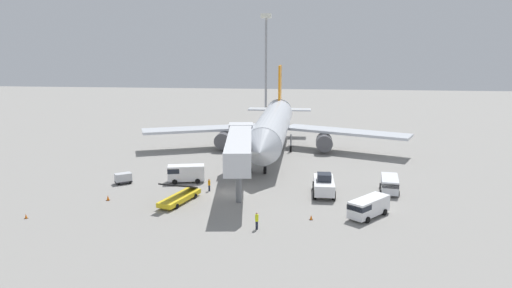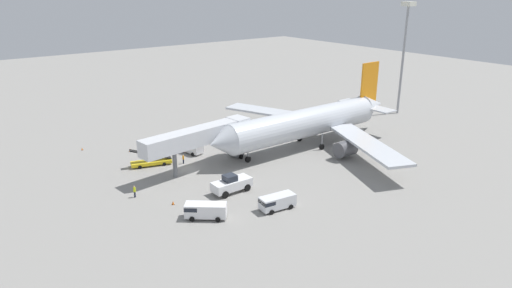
% 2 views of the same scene
% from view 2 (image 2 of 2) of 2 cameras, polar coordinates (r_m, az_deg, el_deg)
% --- Properties ---
extents(ground_plane, '(300.00, 300.00, 0.00)m').
position_cam_2_polar(ground_plane, '(77.46, -8.44, -3.10)').
color(ground_plane, gray).
extents(airplane_at_gate, '(47.34, 43.13, 14.40)m').
position_cam_2_polar(airplane_at_gate, '(86.61, 6.65, 2.69)').
color(airplane_at_gate, silver).
rests_on(airplane_at_gate, ground).
extents(jet_bridge, '(5.67, 20.84, 7.24)m').
position_cam_2_polar(jet_bridge, '(75.93, -6.56, 0.92)').
color(jet_bridge, silver).
rests_on(jet_bridge, ground).
extents(pushback_tug, '(2.73, 6.15, 2.80)m').
position_cam_2_polar(pushback_tug, '(67.94, -3.09, -5.01)').
color(pushback_tug, white).
rests_on(pushback_tug, ground).
extents(belt_loader_truck, '(3.81, 7.06, 3.23)m').
position_cam_2_polar(belt_loader_truck, '(79.81, -12.97, -2.11)').
color(belt_loader_truck, yellow).
rests_on(belt_loader_truck, ground).
extents(service_van_near_right, '(4.98, 5.44, 2.08)m').
position_cam_2_polar(service_van_near_right, '(61.01, -6.46, -8.19)').
color(service_van_near_right, white).
rests_on(service_van_near_right, ground).
extents(service_van_mid_right, '(2.76, 5.25, 1.97)m').
position_cam_2_polar(service_van_mid_right, '(63.00, 2.56, -7.20)').
color(service_van_mid_right, silver).
rests_on(service_van_mid_right, ground).
extents(service_van_rear_right, '(5.20, 2.98, 2.35)m').
position_cam_2_polar(service_van_rear_right, '(84.41, -8.26, -0.22)').
color(service_van_rear_right, white).
rests_on(service_van_rear_right, ground).
extents(baggage_cart_far_left, '(2.47, 2.28, 1.42)m').
position_cam_2_polar(baggage_cart_far_left, '(90.77, -11.64, 0.62)').
color(baggage_cart_far_left, '#38383D').
rests_on(baggage_cart_far_left, ground).
extents(ground_crew_worker_foreground, '(0.48, 0.48, 1.81)m').
position_cam_2_polar(ground_crew_worker_foreground, '(68.65, -14.95, -5.72)').
color(ground_crew_worker_foreground, '#1E2333').
rests_on(ground_crew_worker_foreground, ground).
extents(ground_crew_worker_midground, '(0.41, 0.41, 1.65)m').
position_cam_2_polar(ground_crew_worker_midground, '(79.54, -9.08, -1.85)').
color(ground_crew_worker_midground, '#1E2333').
rests_on(ground_crew_worker_midground, ground).
extents(safety_cone_alpha, '(0.36, 0.36, 0.56)m').
position_cam_2_polar(safety_cone_alpha, '(65.59, -10.34, -7.24)').
color(safety_cone_alpha, black).
rests_on(safety_cone_alpha, ground).
extents(safety_cone_bravo, '(0.41, 0.41, 0.62)m').
position_cam_2_polar(safety_cone_bravo, '(87.53, -15.49, -0.73)').
color(safety_cone_bravo, black).
rests_on(safety_cone_bravo, ground).
extents(safety_cone_charlie, '(0.33, 0.33, 0.51)m').
position_cam_2_polar(safety_cone_charlie, '(91.15, -20.93, -0.56)').
color(safety_cone_charlie, black).
rests_on(safety_cone_charlie, ground).
extents(apron_light_mast, '(2.40, 2.40, 25.73)m').
position_cam_2_polar(apron_light_mast, '(112.24, 18.16, 12.54)').
color(apron_light_mast, '#93969B').
rests_on(apron_light_mast, ground).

